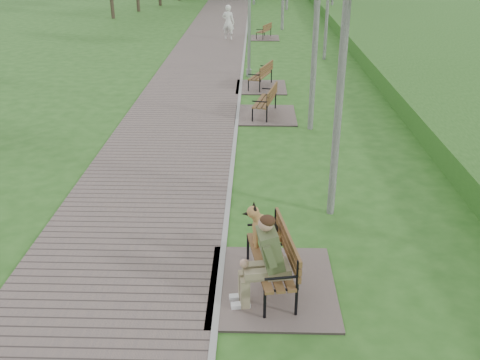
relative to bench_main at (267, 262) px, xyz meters
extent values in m
cube|color=#6E5F59|center=(-2.51, 15.06, -0.48)|extent=(3.50, 67.00, 0.04)
cube|color=#999993|center=(-0.76, 15.06, -0.48)|extent=(0.10, 67.00, 0.05)
cube|color=#6E5F59|center=(0.10, 0.05, -0.48)|extent=(2.03, 2.25, 0.04)
cube|color=brown|center=(0.05, 0.05, 0.01)|extent=(0.79, 1.75, 0.05)
cube|color=brown|center=(0.32, 0.10, 0.31)|extent=(0.33, 1.67, 0.37)
cube|color=#6E5F59|center=(0.12, 8.97, -0.48)|extent=(1.88, 2.09, 0.04)
cube|color=brown|center=(0.07, 8.97, -0.03)|extent=(0.79, 1.63, 0.04)
cube|color=brown|center=(0.31, 8.92, 0.25)|extent=(0.37, 1.54, 0.34)
cube|color=#6E5F59|center=(0.01, 12.30, -0.48)|extent=(1.83, 2.04, 0.04)
cube|color=brown|center=(-0.04, 12.30, -0.04)|extent=(0.91, 1.59, 0.04)
cube|color=brown|center=(0.19, 12.22, 0.23)|extent=(0.52, 1.46, 0.34)
cube|color=#6E5F59|center=(0.25, 22.45, -0.48)|extent=(1.58, 1.75, 0.04)
cube|color=brown|center=(0.20, 22.45, -0.11)|extent=(0.84, 1.37, 0.04)
cube|color=brown|center=(0.40, 22.37, 0.13)|extent=(0.51, 1.24, 0.29)
cylinder|color=#9C9FA4|center=(-0.47, 13.93, -0.35)|extent=(0.21, 0.21, 0.31)
cylinder|color=#9C9FA4|center=(-0.47, 13.93, 2.08)|extent=(0.12, 0.12, 5.16)
cylinder|color=#9C9FA4|center=(-0.65, 28.73, -0.34)|extent=(0.22, 0.22, 0.33)
cylinder|color=#9C9FA4|center=(-0.39, 37.46, -0.34)|extent=(0.21, 0.21, 0.32)
imported|color=white|center=(-1.68, 22.00, 0.40)|extent=(0.75, 0.60, 1.80)
camera|label=1|loc=(-0.21, -7.09, 4.72)|focal=40.00mm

